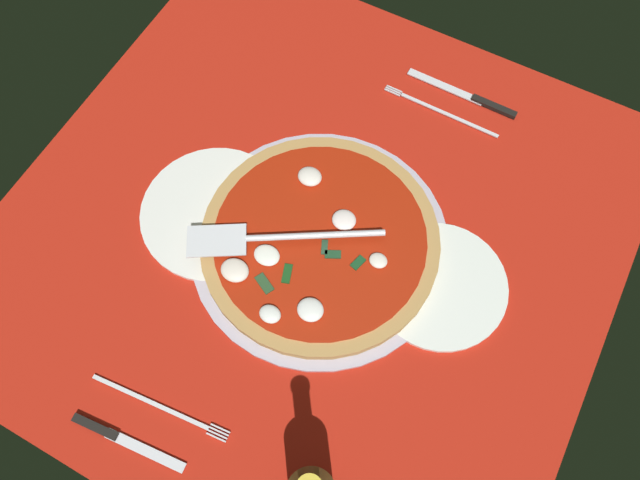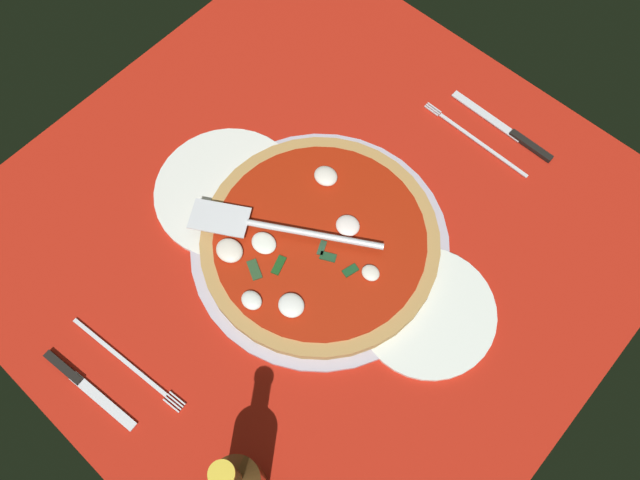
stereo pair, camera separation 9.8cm
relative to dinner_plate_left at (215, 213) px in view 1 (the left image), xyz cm
name	(u,v)px [view 1 (the left image)]	position (x,y,z in cm)	size (l,w,h in cm)	color
ground_plane	(311,232)	(14.99, 4.70, -1.00)	(93.89, 93.89, 0.80)	#B11E10
checker_pattern	(311,231)	(14.99, 4.70, -0.55)	(93.89, 93.89, 0.10)	white
pizza_pan	(320,244)	(17.51, 3.13, -0.02)	(40.68, 40.68, 0.97)	#B6AFC2
dinner_plate_left	(215,213)	(0.00, 0.00, 0.00)	(23.95, 23.95, 1.00)	white
dinner_plate_right	(439,285)	(36.90, 5.60, 0.00)	(20.86, 20.86, 1.00)	white
pizza	(319,241)	(17.42, 2.94, 1.44)	(37.29, 37.29, 3.25)	#B6874A
pizza_server	(276,237)	(12.03, -0.68, 4.08)	(27.33, 18.02, 1.00)	silver
place_setting_near	(139,423)	(8.13, -32.94, -0.15)	(22.24, 14.95, 1.40)	white
place_setting_far	(456,105)	(25.97, 37.88, -0.13)	(22.42, 11.81, 1.40)	white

